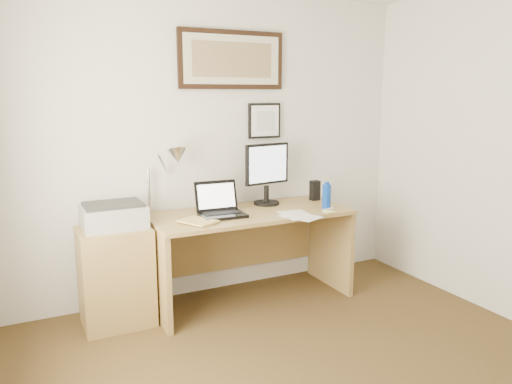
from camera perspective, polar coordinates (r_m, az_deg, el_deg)
wall_back at (r=4.19m, az=-4.72°, el=5.26°), size 3.50×0.02×2.50m
side_cabinet at (r=3.84m, az=-15.71°, el=-9.28°), size 0.50×0.40×0.73m
water_bottle at (r=4.13m, az=8.07°, el=-0.50°), size 0.07×0.07×0.20m
bottle_cap at (r=4.11m, az=8.11°, el=1.01°), size 0.04×0.04×0.02m
speaker at (r=4.45m, az=6.74°, el=0.18°), size 0.08×0.07×0.17m
paper_sheet_a at (r=3.86m, az=5.10°, el=-2.80°), size 0.31×0.36×0.00m
paper_sheet_b at (r=3.90m, az=4.70°, el=-2.62°), size 0.24×0.33×0.00m
sticky_pad at (r=4.01m, az=8.33°, el=-2.25°), size 0.08×0.08×0.01m
marker_pen at (r=4.09m, az=8.24°, el=-1.96°), size 0.14×0.06×0.02m
book at (r=3.61m, az=-7.66°, el=-3.70°), size 0.29×0.32×0.02m
desk at (r=4.13m, az=-1.15°, el=-5.19°), size 1.60×0.70×0.75m
laptop at (r=3.88m, az=-4.10°, el=-1.84°), size 0.35×0.31×0.26m
lcd_monitor at (r=4.21m, az=1.26°, el=2.44°), size 0.42×0.22×0.52m
printer at (r=3.74m, az=-15.96°, el=-2.59°), size 0.44×0.34×0.18m
desk_lamp at (r=3.89m, az=-9.28°, el=3.75°), size 0.29×0.27×0.53m
picture_large at (r=4.21m, az=-2.76°, el=14.85°), size 0.92×0.04×0.47m
picture_small at (r=4.33m, az=0.97°, el=8.14°), size 0.30×0.03×0.30m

